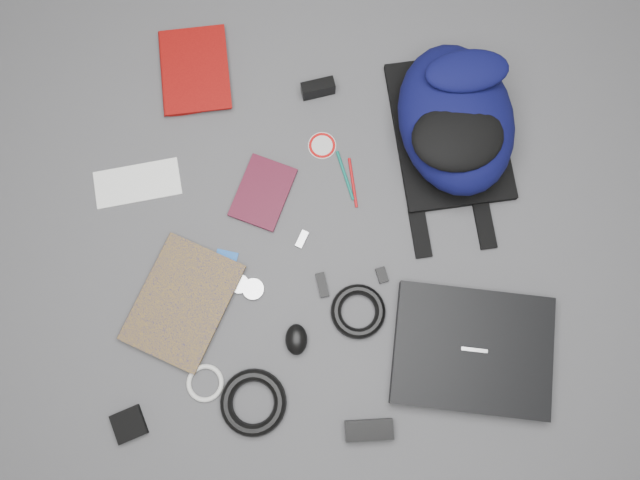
{
  "coord_description": "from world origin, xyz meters",
  "views": [
    {
      "loc": [
        0.0,
        -0.31,
        1.58
      ],
      "look_at": [
        0.0,
        0.0,
        0.02
      ],
      "focal_mm": 35.0,
      "sensor_mm": 36.0,
      "label": 1
    }
  ],
  "objects_px": {
    "dvd_case": "(263,193)",
    "mouse": "(296,339)",
    "textbook_red": "(161,74)",
    "compact_camera": "(318,88)",
    "comic_book": "(145,285)",
    "power_brick": "(369,430)",
    "backpack": "(456,119)",
    "pouch": "(129,424)",
    "laptop": "(472,350)"
  },
  "relations": [
    {
      "from": "laptop",
      "to": "compact_camera",
      "type": "bearing_deg",
      "value": 125.54
    },
    {
      "from": "comic_book",
      "to": "power_brick",
      "type": "distance_m",
      "value": 0.66
    },
    {
      "from": "laptop",
      "to": "comic_book",
      "type": "distance_m",
      "value": 0.84
    },
    {
      "from": "dvd_case",
      "to": "laptop",
      "type": "bearing_deg",
      "value": -17.09
    },
    {
      "from": "backpack",
      "to": "textbook_red",
      "type": "bearing_deg",
      "value": 160.37
    },
    {
      "from": "dvd_case",
      "to": "pouch",
      "type": "relative_size",
      "value": 2.43
    },
    {
      "from": "laptop",
      "to": "pouch",
      "type": "distance_m",
      "value": 0.86
    },
    {
      "from": "textbook_red",
      "to": "power_brick",
      "type": "relative_size",
      "value": 2.13
    },
    {
      "from": "textbook_red",
      "to": "compact_camera",
      "type": "bearing_deg",
      "value": -12.98
    },
    {
      "from": "backpack",
      "to": "comic_book",
      "type": "height_order",
      "value": "backpack"
    },
    {
      "from": "dvd_case",
      "to": "mouse",
      "type": "bearing_deg",
      "value": -55.99
    },
    {
      "from": "laptop",
      "to": "mouse",
      "type": "bearing_deg",
      "value": -176.82
    },
    {
      "from": "mouse",
      "to": "power_brick",
      "type": "bearing_deg",
      "value": -51.92
    },
    {
      "from": "laptop",
      "to": "power_brick",
      "type": "distance_m",
      "value": 0.32
    },
    {
      "from": "power_brick",
      "to": "laptop",
      "type": "bearing_deg",
      "value": 33.3
    },
    {
      "from": "dvd_case",
      "to": "power_brick",
      "type": "bearing_deg",
      "value": -45.19
    },
    {
      "from": "compact_camera",
      "to": "dvd_case",
      "type": "bearing_deg",
      "value": -130.78
    },
    {
      "from": "mouse",
      "to": "pouch",
      "type": "distance_m",
      "value": 0.45
    },
    {
      "from": "laptop",
      "to": "textbook_red",
      "type": "distance_m",
      "value": 1.09
    },
    {
      "from": "comic_book",
      "to": "laptop",
      "type": "bearing_deg",
      "value": 12.91
    },
    {
      "from": "pouch",
      "to": "backpack",
      "type": "bearing_deg",
      "value": 43.35
    },
    {
      "from": "laptop",
      "to": "dvd_case",
      "type": "distance_m",
      "value": 0.66
    },
    {
      "from": "comic_book",
      "to": "dvd_case",
      "type": "xyz_separation_m",
      "value": [
        0.29,
        0.24,
        -0.0
      ]
    },
    {
      "from": "comic_book",
      "to": "backpack",
      "type": "bearing_deg",
      "value": 51.71
    },
    {
      "from": "backpack",
      "to": "textbook_red",
      "type": "height_order",
      "value": "backpack"
    },
    {
      "from": "dvd_case",
      "to": "mouse",
      "type": "relative_size",
      "value": 2.32
    },
    {
      "from": "comic_book",
      "to": "textbook_red",
      "type": "bearing_deg",
      "value": 112.81
    },
    {
      "from": "laptop",
      "to": "compact_camera",
      "type": "height_order",
      "value": "compact_camera"
    },
    {
      "from": "comic_book",
      "to": "power_brick",
      "type": "xyz_separation_m",
      "value": [
        0.56,
        -0.35,
        0.0
      ]
    },
    {
      "from": "comic_book",
      "to": "dvd_case",
      "type": "bearing_deg",
      "value": 63.65
    },
    {
      "from": "textbook_red",
      "to": "pouch",
      "type": "height_order",
      "value": "textbook_red"
    },
    {
      "from": "comic_book",
      "to": "pouch",
      "type": "xyz_separation_m",
      "value": [
        -0.02,
        -0.34,
        -0.0
      ]
    },
    {
      "from": "backpack",
      "to": "textbook_red",
      "type": "relative_size",
      "value": 1.83
    },
    {
      "from": "mouse",
      "to": "pouch",
      "type": "bearing_deg",
      "value": -154.63
    },
    {
      "from": "dvd_case",
      "to": "comic_book",
      "type": "bearing_deg",
      "value": -119.89
    },
    {
      "from": "textbook_red",
      "to": "mouse",
      "type": "bearing_deg",
      "value": -69.11
    },
    {
      "from": "mouse",
      "to": "power_brick",
      "type": "xyz_separation_m",
      "value": [
        0.18,
        -0.21,
        -0.01
      ]
    },
    {
      "from": "backpack",
      "to": "mouse",
      "type": "relative_size",
      "value": 5.86
    },
    {
      "from": "textbook_red",
      "to": "compact_camera",
      "type": "height_order",
      "value": "compact_camera"
    },
    {
      "from": "comic_book",
      "to": "compact_camera",
      "type": "bearing_deg",
      "value": 74.36
    },
    {
      "from": "dvd_case",
      "to": "compact_camera",
      "type": "bearing_deg",
      "value": 83.72
    },
    {
      "from": "laptop",
      "to": "dvd_case",
      "type": "xyz_separation_m",
      "value": [
        -0.53,
        0.4,
        -0.01
      ]
    },
    {
      "from": "laptop",
      "to": "mouse",
      "type": "distance_m",
      "value": 0.44
    },
    {
      "from": "backpack",
      "to": "compact_camera",
      "type": "height_order",
      "value": "backpack"
    },
    {
      "from": "power_brick",
      "to": "pouch",
      "type": "distance_m",
      "value": 0.58
    },
    {
      "from": "backpack",
      "to": "compact_camera",
      "type": "distance_m",
      "value": 0.37
    },
    {
      "from": "backpack",
      "to": "mouse",
      "type": "xyz_separation_m",
      "value": [
        -0.4,
        -0.55,
        -0.07
      ]
    },
    {
      "from": "comic_book",
      "to": "dvd_case",
      "type": "height_order",
      "value": "comic_book"
    },
    {
      "from": "comic_book",
      "to": "mouse",
      "type": "distance_m",
      "value": 0.41
    },
    {
      "from": "laptop",
      "to": "mouse",
      "type": "height_order",
      "value": "mouse"
    }
  ]
}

